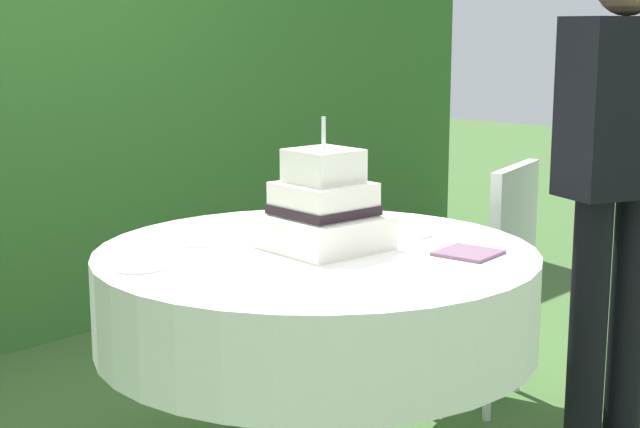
% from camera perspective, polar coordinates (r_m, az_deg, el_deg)
% --- Properties ---
extents(cake_table, '(1.23, 1.23, 0.76)m').
position_cam_1_polar(cake_table, '(2.72, -0.23, -4.94)').
color(cake_table, '#4C4C51').
rests_on(cake_table, ground_plane).
extents(wedding_cake, '(0.33, 0.33, 0.37)m').
position_cam_1_polar(wedding_cake, '(2.69, 0.24, 0.24)').
color(wedding_cake, white).
rests_on(wedding_cake, cake_table).
extents(serving_plate_near, '(0.12, 0.12, 0.01)m').
position_cam_1_polar(serving_plate_near, '(2.88, 5.44, -1.14)').
color(serving_plate_near, white).
rests_on(serving_plate_near, cake_table).
extents(serving_plate_far, '(0.14, 0.14, 0.01)m').
position_cam_1_polar(serving_plate_far, '(2.53, -10.67, -3.01)').
color(serving_plate_far, white).
rests_on(serving_plate_far, cake_table).
extents(serving_plate_left, '(0.10, 0.10, 0.01)m').
position_cam_1_polar(serving_plate_left, '(3.12, 0.87, -0.14)').
color(serving_plate_left, white).
rests_on(serving_plate_left, cake_table).
extents(serving_plate_right, '(0.14, 0.14, 0.01)m').
position_cam_1_polar(serving_plate_right, '(2.80, -7.16, -1.55)').
color(serving_plate_right, white).
rests_on(serving_plate_right, cake_table).
extents(napkin_stack, '(0.17, 0.17, 0.01)m').
position_cam_1_polar(napkin_stack, '(2.66, 8.73, -2.29)').
color(napkin_stack, '#6B4C60').
rests_on(napkin_stack, cake_table).
extents(garden_chair, '(0.48, 0.48, 0.89)m').
position_cam_1_polar(garden_chair, '(3.55, 9.73, -2.67)').
color(garden_chair, white).
rests_on(garden_chair, ground_plane).
extents(standing_person, '(0.41, 0.33, 1.60)m').
position_cam_1_polar(standing_person, '(3.15, 17.12, 2.47)').
color(standing_person, black).
rests_on(standing_person, ground_plane).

